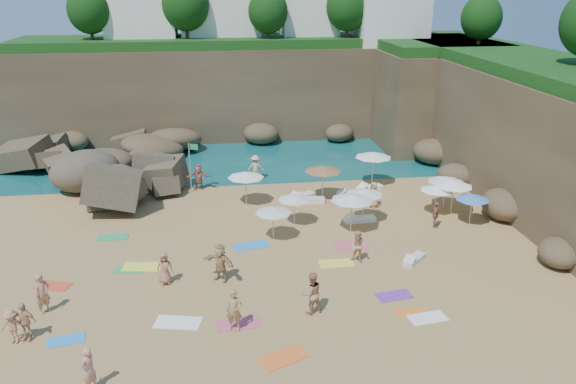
{
  "coord_description": "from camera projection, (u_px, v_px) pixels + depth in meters",
  "views": [
    {
      "loc": [
        -2.12,
        -27.21,
        13.52
      ],
      "look_at": [
        2.0,
        3.0,
        2.0
      ],
      "focal_mm": 35.0,
      "sensor_mm": 36.0,
      "label": 1
    }
  ],
  "objects": [
    {
      "name": "parasol_11",
      "position": [
        364.0,
        192.0,
        32.88
      ],
      "size": [
        2.2,
        2.2,
        2.08
      ],
      "color": "silver",
      "rests_on": "ground"
    },
    {
      "name": "person_lie_4",
      "position": [
        235.0,
        325.0,
        23.08
      ],
      "size": [
        0.99,
        1.91,
        0.44
      ],
      "primitive_type": "imported",
      "rotation": [
        0.0,
        0.0,
        -0.18
      ],
      "color": "#A47C52",
      "rests_on": "ground"
    },
    {
      "name": "towel_12",
      "position": [
        336.0,
        263.0,
        28.57
      ],
      "size": [
        1.75,
        0.88,
        0.03
      ],
      "primitive_type": "cube",
      "rotation": [
        0.0,
        0.0,
        -0.0
      ],
      "color": "#F6F240",
      "rests_on": "ground"
    },
    {
      "name": "parasol_9",
      "position": [
        273.0,
        210.0,
        30.65
      ],
      "size": [
        2.02,
        2.02,
        1.91
      ],
      "color": "silver",
      "rests_on": "ground"
    },
    {
      "name": "cliff_back",
      "position": [
        256.0,
        89.0,
        52.28
      ],
      "size": [
        44.0,
        8.0,
        8.0
      ],
      "primitive_type": "cube",
      "color": "brown",
      "rests_on": "ground"
    },
    {
      "name": "person_stand_6",
      "position": [
        88.0,
        369.0,
        19.47
      ],
      "size": [
        0.67,
        0.76,
        1.74
      ],
      "primitive_type": "imported",
      "rotation": [
        0.0,
        0.0,
        4.2
      ],
      "color": "tan",
      "rests_on": "ground"
    },
    {
      "name": "person_lie_1",
      "position": [
        27.0,
        335.0,
        22.47
      ],
      "size": [
        1.28,
        1.8,
        0.4
      ],
      "primitive_type": "imported",
      "rotation": [
        0.0,
        0.0,
        -0.21
      ],
      "color": "#E1A880",
      "rests_on": "ground"
    },
    {
      "name": "towel_5",
      "position": [
        178.0,
        322.0,
        23.63
      ],
      "size": [
        2.1,
        1.38,
        0.03
      ],
      "primitive_type": "cube",
      "rotation": [
        0.0,
        0.0,
        -0.23
      ],
      "color": "white",
      "rests_on": "ground"
    },
    {
      "name": "person_stand_1",
      "position": [
        312.0,
        293.0,
        24.06
      ],
      "size": [
        1.09,
        0.95,
        1.91
      ],
      "primitive_type": "imported",
      "rotation": [
        0.0,
        0.0,
        3.42
      ],
      "color": "tan",
      "rests_on": "ground"
    },
    {
      "name": "towel_6",
      "position": [
        394.0,
        296.0,
        25.64
      ],
      "size": [
        1.72,
        1.05,
        0.03
      ],
      "primitive_type": "cube",
      "rotation": [
        0.0,
        0.0,
        0.15
      ],
      "color": "purple",
      "rests_on": "ground"
    },
    {
      "name": "parasol_8",
      "position": [
        437.0,
        188.0,
        34.0
      ],
      "size": [
        1.99,
        1.99,
        1.88
      ],
      "color": "silver",
      "rests_on": "ground"
    },
    {
      "name": "lounger_2",
      "position": [
        370.0,
        188.0,
        38.5
      ],
      "size": [
        1.98,
        1.3,
        0.29
      ],
      "primitive_type": "cube",
      "rotation": [
        0.0,
        0.0,
        0.39
      ],
      "color": "white",
      "rests_on": "ground"
    },
    {
      "name": "person_stand_4",
      "position": [
        373.0,
        195.0,
        35.45
      ],
      "size": [
        0.85,
        0.91,
        1.66
      ],
      "primitive_type": "imported",
      "rotation": [
        0.0,
        0.0,
        -0.91
      ],
      "color": "tan",
      "rests_on": "ground"
    },
    {
      "name": "towel_0",
      "position": [
        66.0,
        340.0,
        22.48
      ],
      "size": [
        1.57,
        0.97,
        0.03
      ],
      "primitive_type": "cube",
      "rotation": [
        0.0,
        0.0,
        0.17
      ],
      "color": "#2A8BE3",
      "rests_on": "ground"
    },
    {
      "name": "towel_10",
      "position": [
        412.0,
        313.0,
        24.33
      ],
      "size": [
        1.47,
        0.75,
        0.03
      ],
      "primitive_type": "cube",
      "rotation": [
        0.0,
        0.0,
        -0.01
      ],
      "color": "orange",
      "rests_on": "ground"
    },
    {
      "name": "towel_11",
      "position": [
        113.0,
        237.0,
        31.48
      ],
      "size": [
        1.71,
        0.87,
        0.03
      ],
      "primitive_type": "cube",
      "rotation": [
        0.0,
        0.0,
        -0.01
      ],
      "color": "#2EA35D",
      "rests_on": "ground"
    },
    {
      "name": "parasol_2",
      "position": [
        446.0,
        179.0,
        34.8
      ],
      "size": [
        2.26,
        2.26,
        2.13
      ],
      "color": "silver",
      "rests_on": "ground"
    },
    {
      "name": "towel_13",
      "position": [
        428.0,
        318.0,
        23.96
      ],
      "size": [
        1.72,
        1.02,
        0.03
      ],
      "primitive_type": "cube",
      "rotation": [
        0.0,
        0.0,
        0.13
      ],
      "color": "white",
      "rests_on": "ground"
    },
    {
      "name": "towel_2",
      "position": [
        284.0,
        358.0,
        21.43
      ],
      "size": [
        2.09,
        1.62,
        0.03
      ],
      "primitive_type": "cube",
      "rotation": [
        0.0,
        0.0,
        0.42
      ],
      "color": "orange",
      "rests_on": "ground"
    },
    {
      "name": "towel_8",
      "position": [
        251.0,
        246.0,
        30.48
      ],
      "size": [
        2.03,
        1.29,
        0.03
      ],
      "primitive_type": "cube",
      "rotation": [
        0.0,
        0.0,
        0.2
      ],
      "color": "#298FDC",
      "rests_on": "ground"
    },
    {
      "name": "cliff_corner",
      "position": [
        430.0,
        95.0,
        49.54
      ],
      "size": [
        10.0,
        12.0,
        8.0
      ],
      "primitive_type": "cube",
      "color": "brown",
      "rests_on": "ground"
    },
    {
      "name": "parasol_0",
      "position": [
        246.0,
        175.0,
        35.43
      ],
      "size": [
        2.32,
        2.32,
        2.2
      ],
      "color": "silver",
      "rests_on": "ground"
    },
    {
      "name": "seawater",
      "position": [
        234.0,
        120.0,
        58.07
      ],
      "size": [
        120.0,
        120.0,
        0.0
      ],
      "primitive_type": "plane",
      "color": "#0C4751",
      "rests_on": "ground"
    },
    {
      "name": "person_lie_0",
      "position": [
        14.0,
        339.0,
        22.26
      ],
      "size": [
        1.15,
        1.6,
        0.39
      ],
      "primitive_type": "imported",
      "rotation": [
        0.0,
        0.0,
        -0.15
      ],
      "color": "tan",
      "rests_on": "ground"
    },
    {
      "name": "person_stand_0",
      "position": [
        43.0,
        294.0,
        24.04
      ],
      "size": [
        0.79,
        0.8,
        1.86
      ],
      "primitive_type": "imported",
      "rotation": [
        0.0,
        0.0,
        0.82
      ],
      "color": "tan",
      "rests_on": "ground"
    },
    {
      "name": "towel_4",
      "position": [
        143.0,
        267.0,
        28.23
      ],
      "size": [
        2.07,
        1.24,
        0.03
      ],
      "primitive_type": "cube",
      "rotation": [
        0.0,
        0.0,
        -0.14
      ],
      "color": "#EFFB42",
      "rests_on": "ground"
    },
    {
      "name": "parasol_5",
      "position": [
        294.0,
        197.0,
        32.58
      ],
      "size": [
        1.98,
        1.98,
        1.87
      ],
      "color": "silver",
      "rests_on": "ground"
    },
    {
      "name": "parasol_7",
      "position": [
        352.0,
        197.0,
        31.51
      ],
      "size": [
        2.42,
        2.42,
        2.29
      ],
      "color": "silver",
      "rests_on": "ground"
    },
    {
      "name": "ground",
      "position": [
        259.0,
        248.0,
        30.27
      ],
      "size": [
        120.0,
        120.0,
        0.0
      ],
      "primitive_type": "plane",
      "color": "tan",
      "rests_on": "ground"
    },
    {
      "name": "lounger_3",
      "position": [
        352.0,
        195.0,
        37.19
      ],
      "size": [
        2.16,
        1.08,
        0.32
      ],
      "primitive_type": "cube",
      "rotation": [
        0.0,
        0.0,
        -0.19
      ],
      "color": "white",
      "rests_on": "ground"
    },
    {
      "name": "rock_promontory",
      "position": [
        100.0,
        166.0,
        43.7
      ],
      "size": [
        12.0,
        7.0,
        2.0
      ],
      "primitive_type": null,
      "color": "brown",
      "rests_on": "ground"
    },
    {
      "name": "towel_9",
      "position": [
        351.0,
        246.0,
        30.46
      ],
      "size": [
        2.08,
        1.32,
        0.03
      ],
      "primitive_type": "cube",
      "rotation": [
        0.0,
        0.0,
        -0.2
      ],
      "color": "#D7536B",
      "rests_on": "ground"
    },
    {
      "name": "person_lie_2",
      "position": [
        166.0,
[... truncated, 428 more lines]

